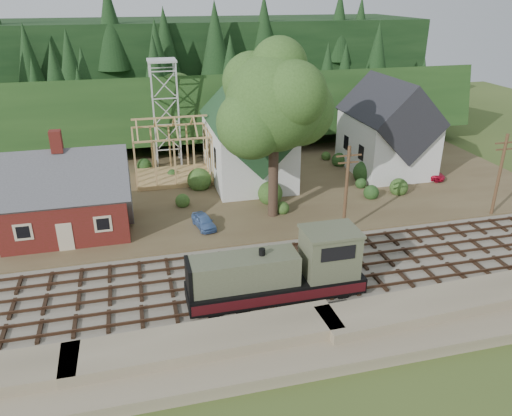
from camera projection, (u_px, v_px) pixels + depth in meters
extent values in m
plane|color=#384C1E|center=(284.00, 275.00, 37.40)|extent=(140.00, 140.00, 0.00)
cube|color=#7F7259|center=(326.00, 347.00, 29.86)|extent=(64.00, 5.00, 1.60)
cube|color=#726B5B|center=(284.00, 274.00, 37.37)|extent=(64.00, 11.00, 0.16)
cube|color=brown|center=(234.00, 188.00, 53.30)|extent=(64.00, 26.00, 0.30)
cube|color=#1E3F19|center=(201.00, 132.00, 74.64)|extent=(70.00, 28.96, 12.74)
cube|color=black|center=(188.00, 109.00, 88.83)|extent=(80.00, 20.00, 12.00)
cube|color=#511E12|center=(68.00, 212.00, 42.66)|extent=(10.00, 7.00, 3.80)
cube|color=#4C4C51|center=(64.00, 191.00, 41.89)|extent=(10.80, 7.41, 7.41)
cube|color=#511E12|center=(56.00, 141.00, 40.16)|extent=(0.90, 0.90, 1.80)
cube|color=beige|center=(65.00, 237.00, 39.82)|extent=(1.20, 0.06, 2.40)
cube|color=silver|center=(248.00, 151.00, 54.17)|extent=(8.00, 12.00, 6.40)
cube|color=#1C3E1F|center=(248.00, 122.00, 52.88)|extent=(8.40, 12.96, 8.40)
cube|color=silver|center=(262.00, 116.00, 46.75)|extent=(2.40, 2.40, 4.00)
cone|color=#1C3E1F|center=(262.00, 81.00, 45.42)|extent=(5.37, 5.37, 2.60)
cube|color=silver|center=(386.00, 143.00, 56.89)|extent=(8.00, 10.00, 6.40)
cube|color=black|center=(389.00, 116.00, 55.60)|extent=(8.40, 10.80, 8.40)
cube|color=tan|center=(174.00, 177.00, 55.33)|extent=(8.00, 6.00, 0.50)
cube|color=tan|center=(170.00, 118.00, 52.65)|extent=(8.00, 0.18, 0.18)
cube|color=silver|center=(154.00, 117.00, 56.78)|extent=(0.18, 0.18, 12.00)
cube|color=silver|center=(179.00, 115.00, 57.41)|extent=(0.18, 0.18, 12.00)
cube|color=silver|center=(152.00, 111.00, 59.26)|extent=(0.18, 0.18, 12.00)
cube|color=silver|center=(176.00, 110.00, 59.89)|extent=(0.18, 0.18, 12.00)
cube|color=silver|center=(161.00, 60.00, 55.91)|extent=(3.20, 3.20, 0.25)
cylinder|color=#38281E|center=(273.00, 175.00, 44.98)|extent=(0.90, 0.90, 8.00)
sphere|color=#31511E|center=(274.00, 103.00, 42.36)|extent=(8.40, 8.40, 8.40)
sphere|color=#31511E|center=(298.00, 110.00, 44.21)|extent=(6.40, 6.40, 6.40)
sphere|color=#31511E|center=(252.00, 124.00, 41.76)|extent=(6.00, 6.00, 6.00)
cylinder|color=#4C331E|center=(346.00, 192.00, 41.97)|extent=(0.28, 0.28, 8.00)
cube|color=#4C331E|center=(349.00, 156.00, 40.68)|extent=(2.20, 0.12, 0.12)
cube|color=#4C331E|center=(348.00, 163.00, 40.92)|extent=(1.80, 0.12, 0.12)
cylinder|color=#4C331E|center=(499.00, 177.00, 45.35)|extent=(0.28, 0.28, 8.00)
cube|color=#4C331E|center=(506.00, 143.00, 44.06)|extent=(2.20, 0.12, 0.12)
cube|color=#4C331E|center=(505.00, 149.00, 44.30)|extent=(1.80, 0.12, 0.12)
cube|color=black|center=(276.00, 296.00, 34.26)|extent=(11.92, 2.48, 0.35)
cube|color=black|center=(276.00, 287.00, 33.97)|extent=(11.92, 2.88, 1.09)
cube|color=#4C503A|center=(244.00, 271.00, 32.84)|extent=(7.15, 2.29, 2.09)
cube|color=#4C503A|center=(330.00, 253.00, 33.96)|extent=(3.58, 2.78, 3.18)
cube|color=#4C503A|center=(331.00, 231.00, 33.30)|extent=(3.78, 2.98, 0.20)
cube|color=black|center=(338.00, 254.00, 32.43)|extent=(2.38, 0.06, 0.99)
cube|color=#400D11|center=(282.00, 299.00, 32.68)|extent=(11.92, 0.04, 0.70)
cube|color=#400D11|center=(270.00, 276.00, 35.27)|extent=(11.92, 0.04, 0.70)
cylinder|color=black|center=(262.00, 254.00, 32.65)|extent=(0.44, 0.44, 0.70)
imported|color=#5579B6|center=(204.00, 221.00, 43.94)|extent=(2.04, 3.68, 1.18)
imported|color=red|center=(426.00, 174.00, 55.12)|extent=(4.30, 3.77, 1.10)
cylinder|color=silver|center=(74.00, 227.00, 41.95)|extent=(0.09, 0.09, 2.06)
cylinder|color=tan|center=(75.00, 233.00, 42.20)|extent=(1.31, 1.31, 0.07)
cone|color=beige|center=(73.00, 216.00, 41.54)|extent=(2.06, 2.06, 0.47)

